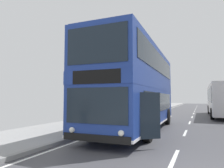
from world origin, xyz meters
The scene contains 2 objects.
double_decker_bus_main centered at (-2.54, 7.37, 2.37)m, with size 3.43×10.42×4.54m.
background_bus_far_lane centered at (2.81, 18.79, 1.69)m, with size 2.65×10.90×3.08m.
Camera 1 is at (0.75, -3.81, 1.76)m, focal length 32.76 mm.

